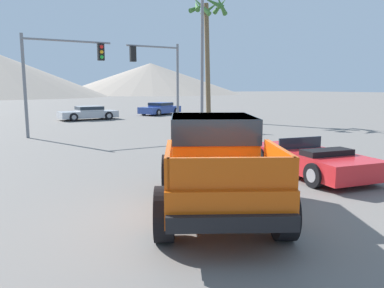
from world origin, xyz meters
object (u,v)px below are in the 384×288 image
Objects in this scene: traffic_light_main at (61,65)px; orange_pickup_truck at (214,157)px; traffic_light_crosswalk at (158,69)px; parked_car_silver at (88,113)px; red_convertible_car at (310,160)px; parked_car_blue at (160,108)px; street_lamp_post at (202,41)px; palm_tree_tall at (208,29)px.

orange_pickup_truck is at bearing -88.36° from traffic_light_main.
orange_pickup_truck is 1.01× the size of traffic_light_crosswalk.
orange_pickup_truck is at bearing 169.27° from parked_car_silver.
parked_car_blue reaches higher than red_convertible_car.
parked_car_silver is 0.58× the size of street_lamp_post.
palm_tree_tall reaches higher than traffic_light_crosswalk.
parked_car_silver is 11.37m from palm_tree_tall.
street_lamp_post is (0.52, 7.07, 4.20)m from red_convertible_car.
traffic_light_main is (-3.66, -9.21, 3.15)m from parked_car_silver.
parked_car_silver is (3.26, 23.23, -0.55)m from orange_pickup_truck.
traffic_light_crosswalk is 6.96m from palm_tree_tall.
orange_pickup_truck is at bearing -156.04° from red_convertible_car.
orange_pickup_truck is 10.06m from street_lamp_post.
traffic_light_main is 6.10m from traffic_light_crosswalk.
street_lamp_post is (1.40, -15.04, 4.08)m from parked_car_silver.
palm_tree_tall reaches higher than orange_pickup_truck.
red_convertible_car is 8.24m from street_lamp_post.
parked_car_silver reaches higher than red_convertible_car.
traffic_light_main is 0.67× the size of street_lamp_post.
parked_car_blue is at bearing -115.47° from traffic_light_crosswalk.
orange_pickup_truck is 0.58× the size of palm_tree_tall.
street_lamp_post reaches higher than red_convertible_car.
orange_pickup_truck is 1.20× the size of red_convertible_car.
street_lamp_post is at bearing -177.43° from parked_car_silver.
parked_car_blue is at bearing -76.03° from parked_car_silver.
orange_pickup_truck is 16.26m from traffic_light_crosswalk.
red_convertible_car is 0.85× the size of traffic_light_main.
palm_tree_tall is (5.47, 2.89, 3.19)m from traffic_light_crosswalk.
palm_tree_tall reaches higher than traffic_light_main.
parked_car_silver is 9.08m from traffic_light_crosswalk.
parked_car_silver is (-0.88, 22.11, 0.12)m from red_convertible_car.
street_lamp_post is (-0.95, -6.85, 0.95)m from traffic_light_crosswalk.
palm_tree_tall reaches higher than red_convertible_car.
orange_pickup_truck is 14.27m from traffic_light_main.
street_lamp_post is at bearing 88.12° from orange_pickup_truck.
traffic_light_crosswalk is at bearing -152.15° from palm_tree_tall.
street_lamp_post is 11.89m from palm_tree_tall.
orange_pickup_truck is 1.18× the size of parked_car_silver.
red_convertible_car is 14.07m from traffic_light_main.
orange_pickup_truck is 1.02× the size of traffic_light_main.
parked_car_blue is at bearing 95.22° from orange_pickup_truck.
orange_pickup_truck is 0.69× the size of street_lamp_post.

